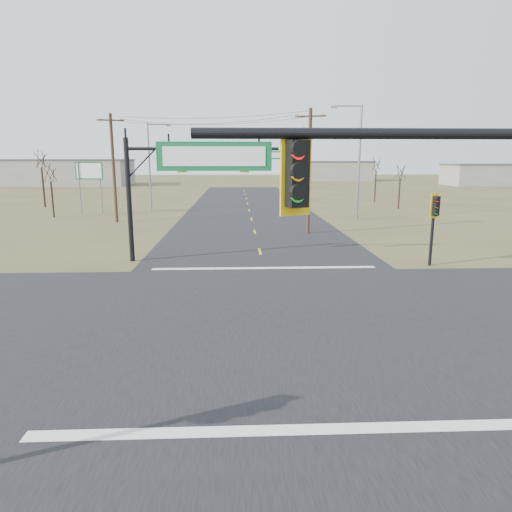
{
  "coord_description": "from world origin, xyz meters",
  "views": [
    {
      "loc": [
        -1.46,
        -16.32,
        5.76
      ],
      "look_at": [
        -0.72,
        1.0,
        2.08
      ],
      "focal_mm": 32.0,
      "sensor_mm": 36.0,
      "label": 1
    }
  ],
  "objects": [
    {
      "name": "warehouse_mid",
      "position": [
        25.0,
        110.0,
        2.5
      ],
      "size": [
        20.0,
        12.0,
        5.0
      ],
      "primitive_type": "cube",
      "color": "gray",
      "rests_on": "ground"
    },
    {
      "name": "bare_tree_a",
      "position": [
        -19.92,
        30.42,
        4.48
      ],
      "size": [
        2.96,
        2.96,
        5.66
      ],
      "rotation": [
        0.0,
        0.0,
        -0.34
      ],
      "color": "black",
      "rests_on": "ground"
    },
    {
      "name": "road_ew",
      "position": [
        0.0,
        0.0,
        0.01
      ],
      "size": [
        160.0,
        14.0,
        0.02
      ],
      "primitive_type": "cube",
      "color": "black",
      "rests_on": "ground"
    },
    {
      "name": "utility_pole_far",
      "position": [
        -12.7,
        26.76,
        5.08
      ],
      "size": [
        2.37,
        0.57,
        9.8
      ],
      "rotation": [
        0.0,
        0.0,
        0.19
      ],
      "color": "#452B1D",
      "rests_on": "ground"
    },
    {
      "name": "streetlight_a",
      "position": [
        10.1,
        27.78,
        6.09
      ],
      "size": [
        3.03,
        0.39,
        10.84
      ],
      "rotation": [
        0.0,
        0.0,
        -0.2
      ],
      "color": "slate",
      "rests_on": "ground"
    },
    {
      "name": "warehouse_left",
      "position": [
        -40.0,
        90.0,
        2.75
      ],
      "size": [
        28.0,
        14.0,
        5.5
      ],
      "primitive_type": "cube",
      "color": "gray",
      "rests_on": "ground"
    },
    {
      "name": "utility_pole_near",
      "position": [
        4.16,
        19.14,
        4.95
      ],
      "size": [
        2.25,
        0.84,
        9.53
      ],
      "rotation": [
        0.0,
        0.0,
        -0.32
      ],
      "color": "#452B1D",
      "rests_on": "ground"
    },
    {
      "name": "highway_sign",
      "position": [
        -16.91,
        33.03,
        3.93
      ],
      "size": [
        2.93,
        0.32,
        5.5
      ],
      "rotation": [
        0.0,
        0.0,
        -0.08
      ],
      "color": "slate",
      "rests_on": "ground"
    },
    {
      "name": "warehouse_right",
      "position": [
        55.0,
        85.0,
        2.25
      ],
      "size": [
        18.0,
        10.0,
        4.5
      ],
      "primitive_type": "cube",
      "color": "gray",
      "rests_on": "ground"
    },
    {
      "name": "road_ns",
      "position": [
        0.0,
        0.0,
        0.01
      ],
      "size": [
        14.0,
        160.0,
        0.02
      ],
      "primitive_type": "cube",
      "color": "black",
      "rests_on": "ground"
    },
    {
      "name": "ground",
      "position": [
        0.0,
        0.0,
        0.0
      ],
      "size": [
        320.0,
        320.0,
        0.0
      ],
      "primitive_type": "plane",
      "color": "brown",
      "rests_on": "ground"
    },
    {
      "name": "streetlight_c",
      "position": [
        -11.11,
        37.02,
        5.49
      ],
      "size": [
        2.73,
        0.36,
        9.77
      ],
      "rotation": [
        0.0,
        0.0,
        0.23
      ],
      "color": "slate",
      "rests_on": "ground"
    },
    {
      "name": "pedestal_signal_ne",
      "position": [
        9.21,
        7.71,
        2.97
      ],
      "size": [
        0.65,
        0.55,
        4.02
      ],
      "rotation": [
        0.0,
        0.0,
        0.27
      ],
      "color": "black",
      "rests_on": "ground"
    },
    {
      "name": "bare_tree_b",
      "position": [
        -24.87,
        40.54,
        5.84
      ],
      "size": [
        3.54,
        3.54,
        7.3
      ],
      "rotation": [
        0.0,
        0.0,
        0.28
      ],
      "color": "black",
      "rests_on": "ground"
    },
    {
      "name": "stop_bar_far",
      "position": [
        0.0,
        7.5,
        0.03
      ],
      "size": [
        12.0,
        0.4,
        0.01
      ],
      "primitive_type": "cube",
      "color": "silver",
      "rests_on": "road_ns"
    },
    {
      "name": "streetlight_b",
      "position": [
        8.1,
        51.06,
        5.81
      ],
      "size": [
        2.88,
        0.33,
        10.34
      ],
      "rotation": [
        0.0,
        0.0,
        0.12
      ],
      "color": "slate",
      "rests_on": "ground"
    },
    {
      "name": "mast_arm_far",
      "position": [
        -4.49,
        9.7,
        5.01
      ],
      "size": [
        8.84,
        0.53,
        6.93
      ],
      "rotation": [
        0.0,
        0.0,
        0.26
      ],
      "color": "black",
      "rests_on": "ground"
    },
    {
      "name": "stop_bar_near",
      "position": [
        0.0,
        -7.5,
        0.03
      ],
      "size": [
        12.0,
        0.4,
        0.01
      ],
      "primitive_type": "cube",
      "color": "silver",
      "rests_on": "road_ns"
    },
    {
      "name": "bare_tree_c",
      "position": [
        17.82,
        37.21,
        4.44
      ],
      "size": [
        2.5,
        2.5,
        5.66
      ],
      "rotation": [
        0.0,
        0.0,
        0.05
      ],
      "color": "black",
      "rests_on": "ground"
    },
    {
      "name": "bare_tree_d",
      "position": [
        17.52,
        45.79,
        5.14
      ],
      "size": [
        2.47,
        2.47,
        6.38
      ],
      "rotation": [
        0.0,
        0.0,
        0.02
      ],
      "color": "black",
      "rests_on": "ground"
    }
  ]
}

